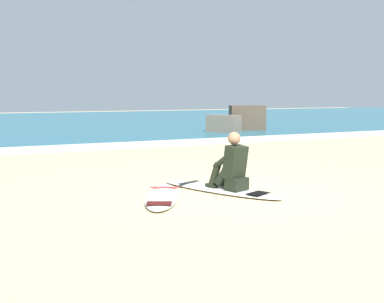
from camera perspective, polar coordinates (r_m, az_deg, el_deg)
ground_plane at (r=8.33m, az=5.44°, el=-4.83°), size 80.00×80.00×0.00m
sea at (r=28.91m, az=-18.10°, el=3.06°), size 80.00×28.00×0.10m
breaking_foam at (r=15.55m, az=-10.35°, el=0.59°), size 80.00×0.90×0.11m
surfboard_main at (r=8.54m, az=3.11°, el=-4.29°), size 1.38×2.48×0.08m
surfer_seated at (r=8.33m, az=4.49°, el=-1.77°), size 0.52×0.76×0.95m
surfboard_spare_near at (r=7.96m, az=-3.39°, el=-5.09°), size 1.40×2.08×0.08m
rock_outcrop_distant at (r=21.46m, az=5.48°, el=3.38°), size 2.99×2.44×1.14m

